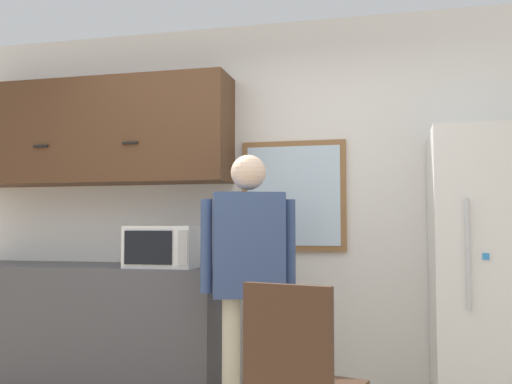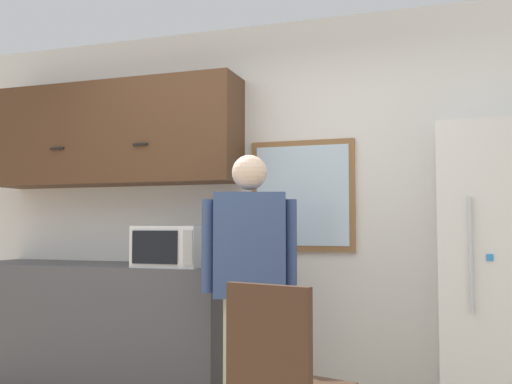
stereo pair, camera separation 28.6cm
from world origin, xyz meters
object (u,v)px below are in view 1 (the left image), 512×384
(person, at_px, (248,260))
(chair, at_px, (299,378))
(microwave, at_px, (165,247))
(refrigerator, at_px, (497,275))

(person, xyz_separation_m, chair, (0.44, -0.84, -0.46))
(microwave, height_order, refrigerator, refrigerator)
(microwave, bearing_deg, refrigerator, 2.02)
(person, relative_size, chair, 1.72)
(person, xyz_separation_m, refrigerator, (1.46, 0.39, -0.09))
(microwave, distance_m, refrigerator, 2.14)
(person, bearing_deg, microwave, 135.59)
(microwave, height_order, person, person)
(person, height_order, chair, person)
(refrigerator, relative_size, chair, 1.89)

